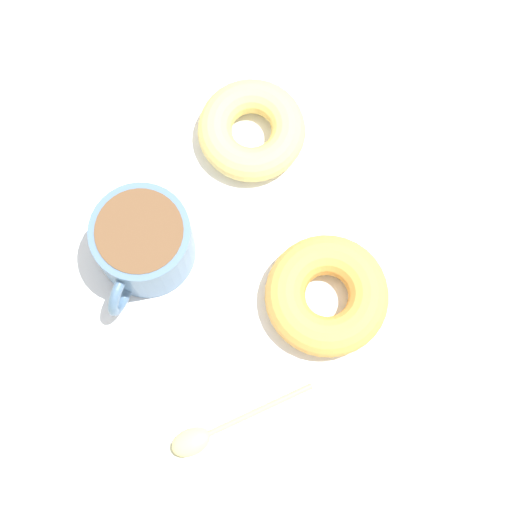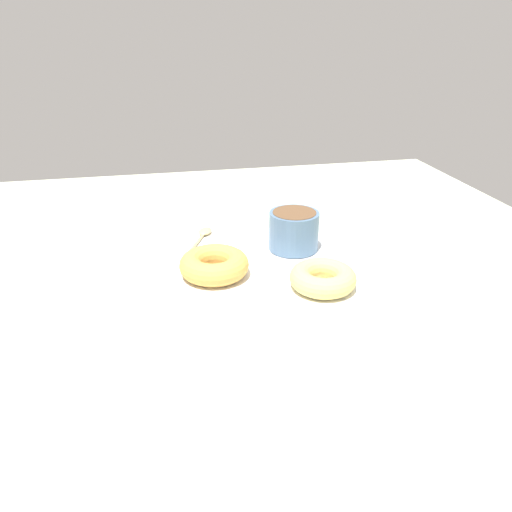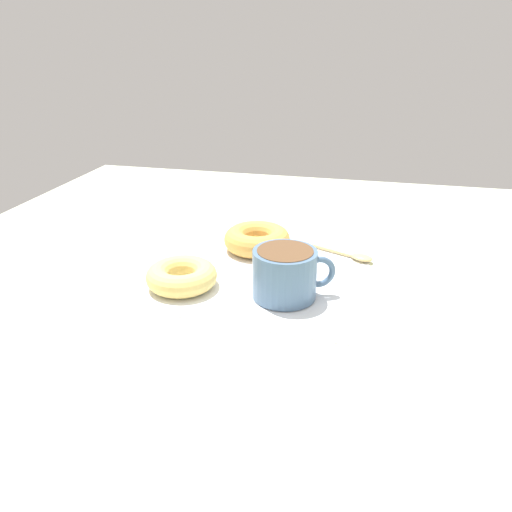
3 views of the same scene
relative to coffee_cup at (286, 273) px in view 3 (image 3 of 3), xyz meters
The scene contains 6 objects.
ground_plane 8.58cm from the coffee_cup, 53.71° to the right, with size 120.00×120.00×2.00cm, color beige.
napkin 10.93cm from the coffee_cup, 52.84° to the right, with size 34.38×34.38×0.30cm, color white.
coffee_cup is the anchor object (origin of this frame).
donut_near_cup 17.34cm from the coffee_cup, 63.43° to the right, with size 11.35×11.35×3.72cm, color gold.
donut_far 15.46cm from the coffee_cup, ahead, with size 10.41×10.41×3.30cm, color #E5C66B.
spoon 18.07cm from the coffee_cup, 117.81° to the right, with size 13.16×6.85×0.90cm.
Camera 3 is at (-14.42, 67.31, 34.27)cm, focal length 35.00 mm.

